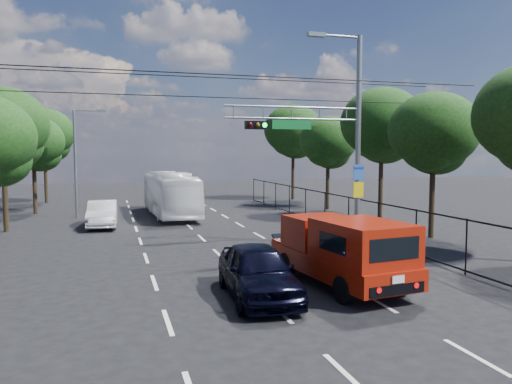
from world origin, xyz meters
name	(u,v)px	position (x,y,z in m)	size (l,w,h in m)	color
ground	(279,312)	(0.00, 0.00, 0.00)	(120.00, 120.00, 0.00)	black
lane_markings	(195,232)	(0.00, 14.00, 0.01)	(6.12, 38.00, 0.01)	beige
signal_mast	(334,131)	(5.28, 7.99, 5.24)	(6.43, 0.39, 9.50)	slate
streetlight_left	(78,158)	(-6.33, 22.00, 3.94)	(2.09, 0.22, 7.08)	slate
utility_wires	(213,84)	(0.00, 8.83, 7.23)	(22.00, 5.04, 0.74)	black
fence_right	(339,212)	(7.60, 12.17, 1.03)	(0.06, 34.03, 2.00)	black
tree_right_b	(434,137)	(11.22, 9.02, 5.06)	(4.50, 4.50, 7.31)	black
tree_right_c	(382,129)	(11.82, 15.02, 5.73)	(5.10, 5.10, 8.29)	black
tree_right_d	(328,145)	(11.42, 22.02, 4.85)	(4.32, 4.32, 7.02)	black
tree_right_e	(293,134)	(11.62, 30.02, 5.94)	(5.28, 5.28, 8.58)	black
tree_left_c	(3,132)	(-9.78, 17.02, 5.40)	(4.80, 4.80, 7.80)	black
tree_left_d	(34,146)	(-9.38, 25.02, 4.72)	(4.20, 4.20, 6.83)	black
tree_left_e	(45,137)	(-9.58, 33.02, 5.53)	(4.92, 4.92, 7.99)	black
red_pickup	(341,249)	(2.77, 1.96, 1.19)	(2.88, 6.21, 2.24)	black
navy_hatchback	(258,271)	(-0.19, 1.41, 0.80)	(1.88, 4.68, 1.59)	black
white_bus	(170,194)	(-0.44, 21.66, 1.47)	(2.47, 10.57, 2.94)	white
white_van	(102,214)	(-4.82, 17.43, 0.75)	(1.59, 4.55, 1.50)	silver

